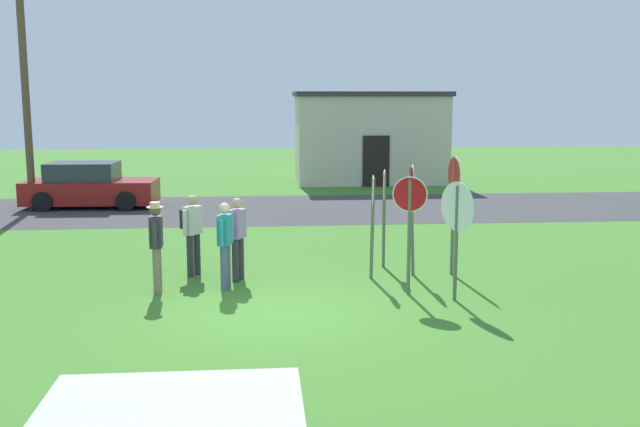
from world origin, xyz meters
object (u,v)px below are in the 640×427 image
at_px(parked_car_on_street, 89,187).
at_px(stop_sign_leaning_left, 412,201).
at_px(utility_pole, 24,74).
at_px(stop_sign_rear_left, 454,194).
at_px(stop_sign_rear_right, 457,219).
at_px(person_with_sunhat, 156,242).
at_px(stop_sign_leaning_right, 410,216).
at_px(person_in_teal, 225,241).
at_px(person_holding_notes, 192,229).
at_px(person_near_signs, 237,233).
at_px(stop_sign_tallest, 373,210).
at_px(stop_sign_far_back, 384,202).

relative_size(parked_car_on_street, stop_sign_leaning_left, 1.88).
height_order(utility_pole, stop_sign_rear_left, utility_pole).
height_order(stop_sign_rear_right, person_with_sunhat, stop_sign_rear_right).
distance_m(stop_sign_leaning_right, person_in_teal, 3.55).
height_order(parked_car_on_street, person_with_sunhat, person_with_sunhat).
xyz_separation_m(stop_sign_rear_left, person_with_sunhat, (-5.94, -0.91, -0.72)).
distance_m(person_holding_notes, person_in_teal, 1.36).
bearing_deg(stop_sign_rear_right, person_near_signs, 156.07).
xyz_separation_m(stop_sign_tallest, stop_sign_rear_left, (1.71, 0.20, 0.29)).
bearing_deg(person_holding_notes, person_in_teal, -57.64).
relative_size(stop_sign_leaning_left, stop_sign_rear_left, 0.93).
bearing_deg(person_near_signs, stop_sign_tallest, -1.39).
relative_size(parked_car_on_street, stop_sign_rear_left, 1.75).
xyz_separation_m(utility_pole, stop_sign_rear_right, (10.99, -11.61, -2.90)).
xyz_separation_m(stop_sign_rear_right, person_with_sunhat, (-5.50, 1.00, -0.52)).
bearing_deg(person_with_sunhat, stop_sign_rear_right, -10.29).
bearing_deg(person_with_sunhat, stop_sign_leaning_right, -6.33).
bearing_deg(stop_sign_far_back, stop_sign_tallest, -112.39).
xyz_separation_m(parked_car_on_street, stop_sign_leaning_right, (8.48, -11.60, 0.81)).
bearing_deg(utility_pole, person_near_signs, -54.67).
bearing_deg(parked_car_on_street, stop_sign_far_back, -48.24).
bearing_deg(stop_sign_tallest, person_in_teal, -168.59).
bearing_deg(person_with_sunhat, parked_car_on_street, 108.71).
xyz_separation_m(utility_pole, stop_sign_tallest, (9.72, -9.90, -2.98)).
bearing_deg(utility_pole, parked_car_on_street, 14.90).
bearing_deg(stop_sign_tallest, stop_sign_rear_right, -53.54).
distance_m(parked_car_on_street, stop_sign_rear_left, 14.08).
relative_size(utility_pole, person_holding_notes, 5.00).
xyz_separation_m(parked_car_on_street, stop_sign_leaning_left, (8.84, -10.15, 0.88)).
bearing_deg(person_near_signs, person_with_sunhat, -152.14).
height_order(person_holding_notes, person_with_sunhat, person_with_sunhat).
distance_m(utility_pole, parked_car_on_street, 4.13).
relative_size(parked_car_on_street, stop_sign_far_back, 2.03).
distance_m(parked_car_on_street, person_in_teal, 12.06).
height_order(utility_pole, person_near_signs, utility_pole).
relative_size(stop_sign_far_back, person_near_signs, 1.27).
bearing_deg(utility_pole, person_in_teal, -57.17).
relative_size(utility_pole, stop_sign_leaning_right, 3.78).
bearing_deg(stop_sign_rear_right, person_with_sunhat, 169.71).
bearing_deg(person_with_sunhat, stop_sign_far_back, 20.04).
relative_size(parked_car_on_street, stop_sign_leaning_right, 1.95).
height_order(utility_pole, parked_car_on_street, utility_pole).
relative_size(stop_sign_far_back, person_with_sunhat, 1.23).
xyz_separation_m(stop_sign_rear_left, stop_sign_leaning_right, (-1.22, -1.44, -0.20)).
distance_m(utility_pole, stop_sign_tallest, 14.19).
relative_size(stop_sign_far_back, person_holding_notes, 1.27).
bearing_deg(person_near_signs, parked_car_on_street, 116.95).
height_order(stop_sign_leaning_left, stop_sign_rear_left, stop_sign_rear_left).
distance_m(parked_car_on_street, stop_sign_tallest, 13.10).
relative_size(stop_sign_rear_left, person_in_teal, 1.47).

